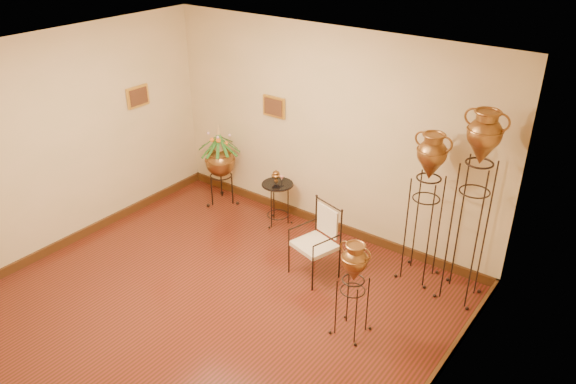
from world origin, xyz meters
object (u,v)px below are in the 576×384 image
Objects in this scene: armchair at (314,242)px; side_table at (278,202)px; amphora_tall at (472,207)px; amphora_mid at (425,207)px; planter_urn at (220,159)px.

armchair reaches higher than side_table.
amphora_tall reaches higher than side_table.
planter_urn is at bearing 180.00° from amphora_mid.
amphora_mid is at bearing -0.02° from side_table.
amphora_tall is 0.60m from amphora_mid.
side_table is (-2.71, 0.08, -0.85)m from amphora_tall.
armchair is (-1.03, -0.75, -0.49)m from amphora_mid.
armchair is (-1.58, -0.67, -0.70)m from amphora_tall.
armchair is at bearing -156.98° from amphora_tall.
amphora_tall is at bearing -1.16° from planter_urn.
amphora_tall is 2.89× the size of side_table.
amphora_mid is 1.36m from armchair.
planter_urn is at bearing 177.48° from armchair.
armchair is 1.36m from side_table.
side_table is (-2.16, 0.00, -0.63)m from amphora_mid.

